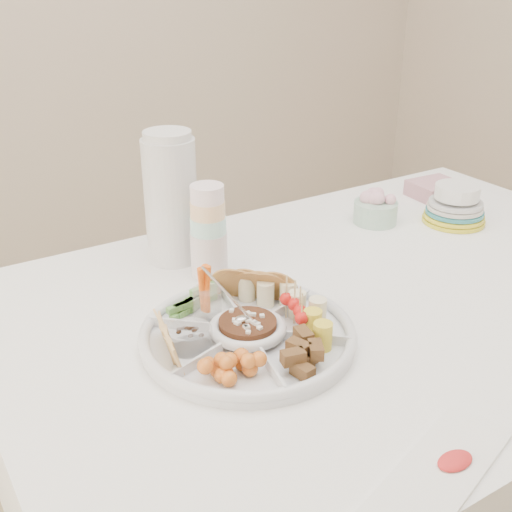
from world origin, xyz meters
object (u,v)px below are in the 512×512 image
dining_table (357,432)px  party_tray (248,332)px  thermos (171,196)px  plate_stack (456,204)px

dining_table → party_tray: (-0.32, -0.04, 0.40)m
dining_table → party_tray: bearing=-173.0°
thermos → plate_stack: thermos is taller
dining_table → plate_stack: size_ratio=9.54×
party_tray → plate_stack: 0.77m
thermos → plate_stack: bearing=-14.8°
thermos → plate_stack: size_ratio=1.89×
party_tray → plate_stack: (0.75, 0.20, 0.03)m
dining_table → party_tray: party_tray is taller
dining_table → party_tray: 0.51m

